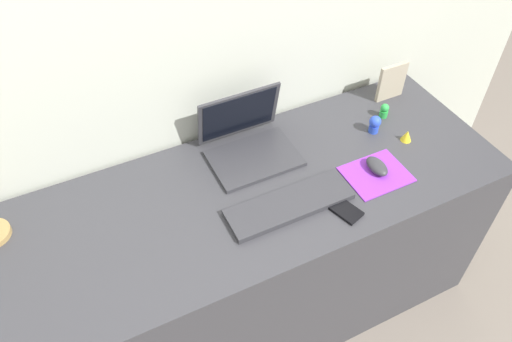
% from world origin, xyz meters
% --- Properties ---
extents(ground_plane, '(6.00, 6.00, 0.00)m').
position_xyz_m(ground_plane, '(0.00, 0.00, 0.00)').
color(ground_plane, slate).
extents(back_wall, '(2.99, 0.05, 1.54)m').
position_xyz_m(back_wall, '(0.00, 0.35, 0.77)').
color(back_wall, beige).
rests_on(back_wall, ground_plane).
extents(desk, '(1.79, 0.63, 0.74)m').
position_xyz_m(desk, '(0.00, 0.00, 0.37)').
color(desk, '#38383D').
rests_on(desk, ground_plane).
extents(laptop, '(0.30, 0.25, 0.21)m').
position_xyz_m(laptop, '(0.10, 0.19, 0.79)').
color(laptop, '#333338').
rests_on(laptop, desk).
extents(keyboard, '(0.41, 0.13, 0.02)m').
position_xyz_m(keyboard, '(0.10, -0.11, 0.75)').
color(keyboard, '#333338').
rests_on(keyboard, desk).
extents(mousepad, '(0.21, 0.17, 0.00)m').
position_xyz_m(mousepad, '(0.43, -0.12, 0.74)').
color(mousepad, purple).
rests_on(mousepad, desk).
extents(mouse, '(0.06, 0.10, 0.03)m').
position_xyz_m(mouse, '(0.44, -0.10, 0.76)').
color(mouse, '#333338').
rests_on(mouse, mousepad).
extents(cell_phone, '(0.10, 0.14, 0.01)m').
position_xyz_m(cell_phone, '(0.25, -0.19, 0.74)').
color(cell_phone, black).
rests_on(cell_phone, desk).
extents(picture_frame, '(0.12, 0.02, 0.15)m').
position_xyz_m(picture_frame, '(0.73, 0.21, 0.81)').
color(picture_frame, '#B2A58C').
rests_on(picture_frame, desk).
extents(toy_figurine_yellow, '(0.04, 0.04, 0.04)m').
position_xyz_m(toy_figurine_yellow, '(0.63, -0.02, 0.76)').
color(toy_figurine_yellow, yellow).
rests_on(toy_figurine_yellow, desk).
extents(toy_figurine_blue, '(0.04, 0.04, 0.07)m').
position_xyz_m(toy_figurine_blue, '(0.55, 0.07, 0.78)').
color(toy_figurine_blue, blue).
rests_on(toy_figurine_blue, desk).
extents(toy_figurine_green, '(0.03, 0.03, 0.06)m').
position_xyz_m(toy_figurine_green, '(0.64, 0.13, 0.77)').
color(toy_figurine_green, green).
rests_on(toy_figurine_green, desk).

